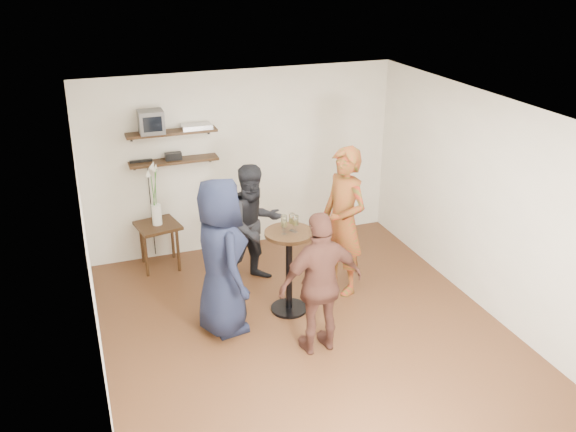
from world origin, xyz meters
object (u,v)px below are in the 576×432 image
Objects in this scene: person_dark at (254,225)px; dvd_deck at (196,127)px; person_plaid at (343,221)px; person_brown at (321,284)px; crt_monitor at (151,122)px; person_navy at (221,257)px; side_table at (158,231)px; radio at (173,156)px; drinks_table at (289,261)px.

dvd_deck is at bearing 102.48° from person_dark.
person_brown is at bearing -52.08° from person_plaid.
crt_monitor is 2.29m from person_navy.
dvd_deck is at bearing 17.38° from side_table.
person_dark reaches higher than radio.
person_navy is (-0.67, -0.94, 0.11)m from person_dark.
crt_monitor reaches higher than side_table.
person_dark is 1.16m from person_navy.
person_plaid is 1.18× the size of person_dark.
person_plaid reaches higher than side_table.
dvd_deck is at bearing -155.27° from person_plaid.
side_table is (-0.06, -0.20, -1.48)m from crt_monitor.
person_dark reaches higher than side_table.
person_brown is (0.22, -1.69, 0.00)m from person_dark.
radio is at bearing 117.69° from drinks_table.
person_brown is (1.28, -2.73, -1.20)m from crt_monitor.
crt_monitor is 1.45× the size of radio.
person_navy is at bearing -78.93° from crt_monitor.
person_dark is 1.71m from person_brown.
person_dark is (0.47, -1.03, -1.08)m from dvd_deck.
person_brown is at bearing -86.81° from drinks_table.
radio is 2.48m from person_plaid.
dvd_deck is (0.59, 0.00, -0.12)m from crt_monitor.
person_plaid is (2.05, -1.62, -1.06)m from crt_monitor.
drinks_table is 0.87m from person_brown.
side_table is 0.61× the size of drinks_table.
crt_monitor is at bearing -67.98° from person_brown.
person_navy is at bearing -172.96° from drinks_table.
person_dark is at bearing -42.60° from person_navy.
drinks_table is at bearing -71.04° from dvd_deck.
person_plaid is at bearing -47.92° from dvd_deck.
crt_monitor reaches higher than person_dark.
person_navy reaches higher than person_brown.
radio is at bearing -3.19° from person_navy.
dvd_deck reaches higher than side_table.
crt_monitor is 0.20× the size of person_brown.
radio is 0.21× the size of drinks_table.
person_brown is at bearing -75.78° from dvd_deck.
drinks_table is 0.87m from person_dark.
dvd_deck reaches higher than person_dark.
person_navy is (-1.67, -0.36, -0.03)m from person_plaid.
dvd_deck is 1.57m from person_dark.
person_plaid is (1.46, -1.62, -0.94)m from dvd_deck.
person_plaid reaches higher than person_brown.
drinks_table is (0.64, -1.87, -1.22)m from dvd_deck.
person_plaid is 1.03× the size of person_navy.
side_table is at bearing -147.02° from radio.
radio is at bearing 0.00° from crt_monitor.
side_table is at bearing -106.82° from crt_monitor.
person_plaid reaches higher than person_navy.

